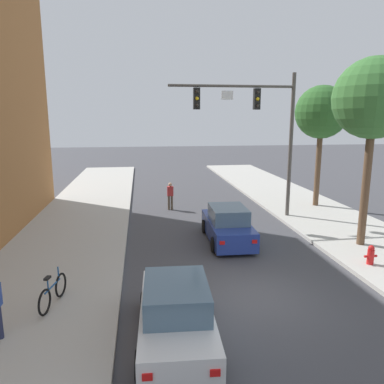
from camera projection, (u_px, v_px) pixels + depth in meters
name	position (u px, v px, depth m)	size (l,w,h in m)	color
ground_plane	(252.00, 297.00, 11.27)	(120.00, 120.00, 0.00)	#424247
sidewalk_left	(30.00, 310.00, 10.37)	(5.00, 60.00, 0.15)	#B2AFA8
traffic_signal_mast	(258.00, 119.00, 18.87)	(6.56, 0.38, 7.50)	#514C47
car_lead_blue	(227.00, 226.00, 16.18)	(1.93, 4.28, 1.60)	navy
car_following_white	(176.00, 315.00, 8.89)	(1.99, 4.31, 1.60)	silver
pedestrian_crossing_road	(170.00, 195.00, 21.76)	(0.36, 0.22, 1.64)	brown
bicycle_leaning	(53.00, 292.00, 10.42)	(0.42, 1.74, 0.98)	black
fire_hydrant	(371.00, 255.00, 13.35)	(0.48, 0.24, 0.72)	red
street_tree_nearest	(374.00, 100.00, 14.37)	(3.19, 3.19, 7.59)	brown
street_tree_second	(322.00, 113.00, 21.36)	(3.07, 3.07, 7.10)	brown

